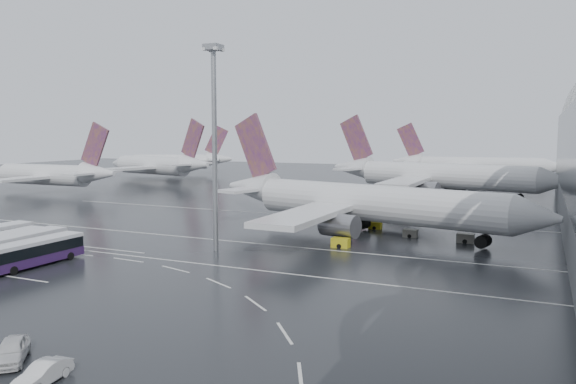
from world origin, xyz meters
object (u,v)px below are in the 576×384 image
at_px(airliner_gate_c, 472,166).
at_px(van_curve_c, 43,374).
at_px(gse_cart_belly_c, 341,243).
at_px(airliner_gate_b, 434,176).
at_px(airliner_main, 359,203).
at_px(jet_remote_west, 52,175).
at_px(van_curve_b, 11,351).
at_px(bus_row_near_c, 17,247).
at_px(jet_remote_far, 178,162).
at_px(gse_cart_belly_b, 410,233).
at_px(jet_remote_mid, 159,166).
at_px(bus_row_near_d, 35,252).
at_px(gse_cart_belly_d, 465,238).
at_px(gse_cart_belly_e, 375,225).
at_px(floodlight_mast, 214,123).

height_order(airliner_gate_c, van_curve_c, airliner_gate_c).
bearing_deg(gse_cart_belly_c, airliner_gate_b, 89.23).
height_order(airliner_main, airliner_gate_b, airliner_gate_b).
distance_m(airliner_gate_c, jet_remote_west, 129.15).
bearing_deg(jet_remote_west, van_curve_b, 135.00).
bearing_deg(van_curve_b, jet_remote_west, 96.45).
height_order(bus_row_near_c, gse_cart_belly_c, bus_row_near_c).
bearing_deg(airliner_main, jet_remote_far, 150.51).
height_order(airliner_main, bus_row_near_c, airliner_main).
bearing_deg(gse_cart_belly_b, jet_remote_far, 139.67).
height_order(jet_remote_mid, van_curve_b, jet_remote_mid).
bearing_deg(van_curve_b, airliner_gate_c, 46.66).
distance_m(jet_remote_mid, van_curve_b, 145.49).
distance_m(airliner_main, jet_remote_mid, 107.61).
height_order(jet_remote_mid, bus_row_near_d, jet_remote_mid).
xyz_separation_m(jet_remote_west, van_curve_b, (83.97, -81.76, -3.99)).
bearing_deg(gse_cart_belly_d, bus_row_near_c, -144.15).
bearing_deg(airliner_main, gse_cart_belly_d, 10.56).
bearing_deg(bus_row_near_d, gse_cart_belly_c, -48.48).
xyz_separation_m(airliner_main, van_curve_c, (-2.39, -59.94, -4.17)).
height_order(airliner_gate_c, bus_row_near_d, airliner_gate_c).
xyz_separation_m(bus_row_near_d, gse_cart_belly_b, (37.13, 37.32, -1.14)).
bearing_deg(airliner_gate_b, jet_remote_west, -147.42).
relative_size(jet_remote_far, gse_cart_belly_e, 19.10).
bearing_deg(floodlight_mast, gse_cart_belly_c, 31.68).
height_order(airliner_gate_b, van_curve_b, airliner_gate_b).
xyz_separation_m(airliner_gate_c, floodlight_mast, (-18.50, -130.58, 12.43)).
bearing_deg(gse_cart_belly_e, airliner_main, -102.87).
distance_m(gse_cart_belly_b, gse_cart_belly_c, 13.79).
height_order(airliner_gate_b, jet_remote_far, airliner_gate_b).
distance_m(airliner_gate_c, jet_remote_mid, 103.09).
xyz_separation_m(bus_row_near_c, gse_cart_belly_b, (41.00, 36.57, -1.26)).
relative_size(jet_remote_west, bus_row_near_c, 3.08).
relative_size(gse_cart_belly_d, gse_cart_belly_e, 1.16).
xyz_separation_m(jet_remote_far, gse_cart_belly_c, (101.66, -104.19, -4.16)).
height_order(airliner_main, airliner_gate_c, airliner_main).
bearing_deg(bus_row_near_d, jet_remote_west, 46.77).
xyz_separation_m(jet_remote_mid, bus_row_near_c, (54.23, -99.44, -3.37)).
height_order(airliner_gate_c, jet_remote_west, airliner_gate_c).
relative_size(jet_remote_west, floodlight_mast, 1.55).
distance_m(van_curve_c, gse_cart_belly_e, 65.21).
xyz_separation_m(airliner_gate_c, gse_cart_belly_e, (-3.49, -104.83, -4.26)).
distance_m(jet_remote_west, gse_cart_belly_b, 101.99).
distance_m(van_curve_b, gse_cart_belly_b, 60.55).
relative_size(airliner_gate_c, floodlight_mast, 1.98).
bearing_deg(airliner_gate_b, van_curve_b, -81.45).
bearing_deg(van_curve_c, jet_remote_west, 130.46).
height_order(jet_remote_far, bus_row_near_c, jet_remote_far).
xyz_separation_m(jet_remote_mid, bus_row_near_d, (58.10, -100.19, -3.49)).
xyz_separation_m(jet_remote_far, gse_cart_belly_d, (117.12, -93.43, -4.16)).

